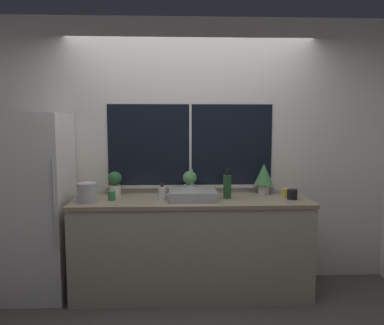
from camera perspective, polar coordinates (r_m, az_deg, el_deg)
name	(u,v)px	position (r m, az deg, el deg)	size (l,w,h in m)	color
ground_plane	(193,307)	(3.59, 0.14, -21.19)	(14.00, 14.00, 0.00)	#4C4742
wall_back	(190,151)	(3.88, -0.27, 1.70)	(8.00, 0.09, 2.70)	silver
wall_left	(19,147)	(5.09, -24.89, 2.17)	(0.06, 7.00, 2.70)	silver
wall_right	(351,146)	(5.20, 23.11, 2.31)	(0.06, 7.00, 2.70)	silver
counter	(192,246)	(3.69, -0.06, -12.61)	(2.24, 0.63, 0.92)	#B2A893
refrigerator	(34,206)	(3.86, -22.93, -6.07)	(0.64, 0.63, 1.73)	silver
sink	(192,195)	(3.55, 0.07, -4.92)	(0.44, 0.42, 0.26)	#ADADB2
potted_plant_left	(115,182)	(3.83, -11.68, -2.97)	(0.14, 0.14, 0.24)	white
potted_plant_center	(190,182)	(3.78, -0.35, -2.96)	(0.14, 0.14, 0.24)	white
potted_plant_right	(264,176)	(3.87, 10.88, -2.03)	(0.19, 0.19, 0.31)	white
soap_bottle	(162,193)	(3.54, -4.58, -4.64)	(0.06, 0.06, 0.16)	white
bottle_tall	(227,186)	(3.59, 5.40, -3.59)	(0.08, 0.08, 0.29)	#235128
mug_green	(112,196)	(3.59, -12.14, -4.97)	(0.07, 0.07, 0.09)	#38844C
mug_red	(91,193)	(3.71, -15.08, -4.58)	(0.08, 0.08, 0.10)	#B72D28
mug_yellow	(286,193)	(3.79, 14.16, -4.47)	(0.09, 0.09, 0.08)	gold
mug_black	(292,194)	(3.68, 15.04, -4.71)	(0.09, 0.09, 0.09)	black
kettle	(87,192)	(3.54, -15.75, -4.33)	(0.18, 0.18, 0.20)	#B2B2B7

